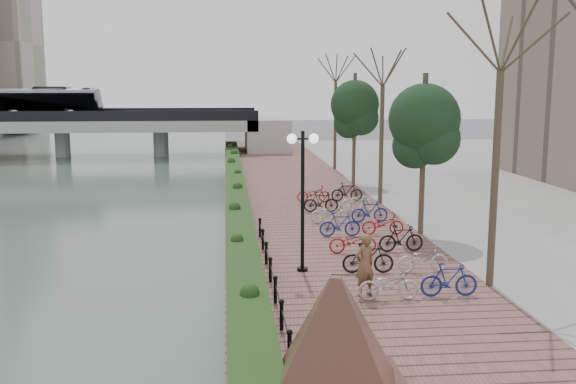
{
  "coord_description": "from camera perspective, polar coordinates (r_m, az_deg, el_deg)",
  "views": [
    {
      "loc": [
        0.1,
        -16.07,
        6.45
      ],
      "look_at": [
        2.71,
        10.9,
        2.0
      ],
      "focal_mm": 40.0,
      "sensor_mm": 36.0,
      "label": 1
    }
  ],
  "objects": [
    {
      "name": "pedestrian",
      "position": [
        18.59,
        6.83,
        -6.45
      ],
      "size": [
        0.79,
        0.67,
        1.83
      ],
      "primitive_type": "imported",
      "rotation": [
        0.0,
        0.0,
        3.56
      ],
      "color": "brown",
      "rests_on": "promenade"
    },
    {
      "name": "bridge",
      "position": [
        63.07,
        -19.82,
        5.98
      ],
      "size": [
        36.0,
        10.77,
        6.5
      ],
      "color": "gray",
      "rests_on": "ground"
    },
    {
      "name": "granite_monument",
      "position": [
        12.4,
        4.2,
        -12.93
      ],
      "size": [
        4.66,
        4.66,
        2.48
      ],
      "color": "#42231C",
      "rests_on": "promenade"
    },
    {
      "name": "chain_fence",
      "position": [
        18.96,
        -1.37,
        -7.85
      ],
      "size": [
        0.1,
        14.1,
        0.7
      ],
      "color": "black",
      "rests_on": "promenade"
    },
    {
      "name": "ground",
      "position": [
        17.32,
        -5.6,
        -12.59
      ],
      "size": [
        220.0,
        220.0,
        0.0
      ],
      "primitive_type": "plane",
      "color": "#59595B",
      "rests_on": "ground"
    },
    {
      "name": "street_trees",
      "position": [
        29.95,
        9.81,
        3.89
      ],
      "size": [
        3.2,
        37.12,
        6.8
      ],
      "color": "#352C1F",
      "rests_on": "promenade"
    },
    {
      "name": "hedge",
      "position": [
        36.51,
        -4.68,
        0.39
      ],
      "size": [
        1.1,
        56.0,
        0.6
      ],
      "primitive_type": "cube",
      "color": "#1F3E16",
      "rests_on": "promenade"
    },
    {
      "name": "promenade",
      "position": [
        34.36,
        1.07,
        -1.07
      ],
      "size": [
        8.0,
        75.0,
        0.5
      ],
      "primitive_type": "cube",
      "color": "brown",
      "rests_on": "ground"
    },
    {
      "name": "lamppost",
      "position": [
        20.49,
        1.31,
        1.96
      ],
      "size": [
        1.02,
        0.32,
        4.58
      ],
      "color": "black",
      "rests_on": "promenade"
    },
    {
      "name": "bicycle_parking",
      "position": [
        26.06,
        6.54,
        -2.87
      ],
      "size": [
        2.4,
        17.32,
        1.0
      ],
      "color": "#B4B5B9",
      "rests_on": "promenade"
    },
    {
      "name": "motorcycle",
      "position": [
        16.87,
        4.72,
        -9.52
      ],
      "size": [
        0.77,
        1.69,
        1.02
      ],
      "primitive_type": null,
      "rotation": [
        0.0,
        0.0,
        -0.17
      ],
      "color": "black",
      "rests_on": "promenade"
    }
  ]
}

